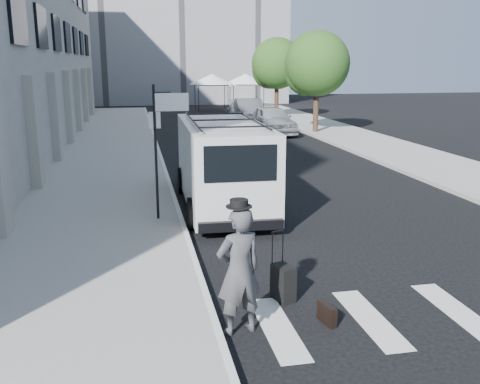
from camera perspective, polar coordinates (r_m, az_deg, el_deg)
name	(u,v)px	position (r m, az deg, el deg)	size (l,w,h in m)	color
ground	(286,259)	(11.82, 4.89, -7.10)	(120.00, 120.00, 0.00)	black
sidewalk_left	(111,149)	(26.94, -13.57, 4.49)	(4.50, 48.00, 0.15)	gray
sidewalk_right	(337,132)	(33.18, 10.31, 6.31)	(4.00, 56.00, 0.15)	gray
sign_pole	(164,124)	(13.91, -8.10, 7.21)	(1.03, 0.07, 3.50)	black
tree_near	(315,66)	(32.55, 7.98, 13.14)	(3.80, 3.83, 6.03)	black
tree_far	(275,65)	(41.16, 3.77, 13.32)	(3.80, 3.83, 6.03)	black
tent_left	(212,79)	(49.15, -3.01, 11.90)	(4.00, 4.00, 3.20)	black
tent_right	(246,79)	(50.20, 0.60, 11.95)	(4.00, 4.00, 3.20)	black
businessman	(239,271)	(8.37, -0.11, -8.45)	(0.75, 0.49, 2.06)	#3C3C3F
briefcase	(327,314)	(9.10, 9.25, -12.69)	(0.12, 0.44, 0.34)	black
suitcase	(283,283)	(9.76, 4.63, -9.62)	(0.41, 0.51, 1.25)	black
cargo_van	(222,163)	(15.81, -1.97, 3.10)	(2.50, 6.75, 2.50)	silver
parked_car_a	(272,120)	(32.25, 3.41, 7.69)	(2.01, 5.00, 1.70)	#AEB0B6
parked_car_b	(249,111)	(38.46, 0.97, 8.67)	(1.80, 5.17, 1.70)	#53555B
parked_car_c	(240,110)	(41.56, 0.03, 8.77)	(1.85, 4.55, 1.32)	#94979B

